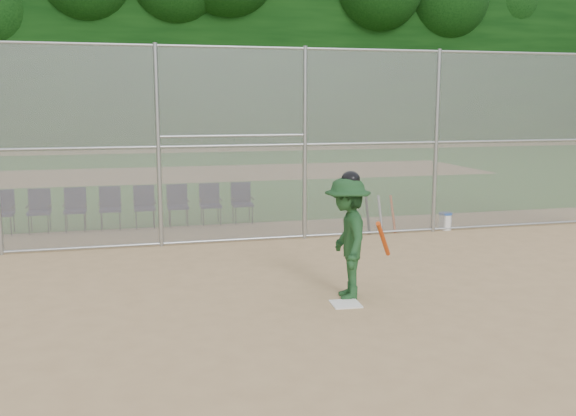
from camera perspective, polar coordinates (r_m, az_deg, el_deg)
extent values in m
plane|color=tan|center=(8.80, 4.09, -9.70)|extent=(100.00, 100.00, 0.00)
plane|color=#265F1C|center=(26.18, -8.43, 3.04)|extent=(100.00, 100.00, 0.00)
plane|color=tan|center=(26.18, -8.43, 3.04)|extent=(24.00, 24.00, 0.00)
cube|color=gray|center=(13.18, -2.70, 5.60)|extent=(16.00, 0.02, 4.00)
cylinder|color=#9EA3A8|center=(13.20, -2.77, 14.07)|extent=(16.00, 0.05, 0.05)
cube|color=black|center=(43.05, -11.04, 12.76)|extent=(80.00, 5.00, 11.00)
cube|color=white|center=(9.35, 5.15, -8.48)|extent=(0.43, 0.43, 0.02)
imported|color=#1B4421|center=(9.46, 5.28, -2.67)|extent=(0.86, 1.26, 1.81)
ellipsoid|color=black|center=(9.32, 5.36, 2.60)|extent=(0.27, 0.30, 0.23)
cylinder|color=#DC4A14|center=(9.23, 8.46, -2.75)|extent=(0.46, 0.58, 0.62)
cylinder|color=white|center=(15.03, 13.81, -1.22)|extent=(0.29, 0.29, 0.34)
cylinder|color=#264EA5|center=(14.99, 13.84, -0.49)|extent=(0.31, 0.31, 0.05)
cylinder|color=#D84C14|center=(14.16, 5.96, -0.64)|extent=(0.06, 0.29, 0.83)
cylinder|color=black|center=(14.26, 7.09, -0.60)|extent=(0.06, 0.32, 0.83)
cylinder|color=#B2B2B7|center=(14.37, 8.20, -0.56)|extent=(0.06, 0.34, 0.82)
cylinder|color=#D84C14|center=(14.49, 9.30, -0.52)|extent=(0.06, 0.37, 0.81)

